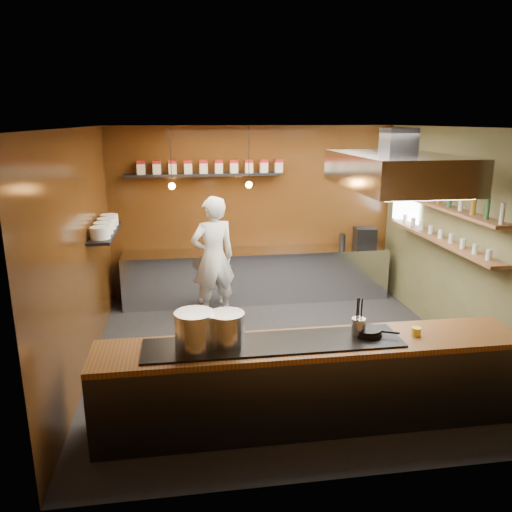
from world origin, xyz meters
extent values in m
plane|color=black|center=(0.00, 0.00, 0.00)|extent=(5.00, 5.00, 0.00)
plane|color=#361909|center=(0.00, 2.50, 1.50)|extent=(5.00, 0.00, 5.00)
plane|color=#361909|center=(-2.50, 0.00, 1.50)|extent=(0.00, 5.00, 5.00)
plane|color=brown|center=(2.50, 0.00, 1.50)|extent=(0.00, 5.00, 5.00)
plane|color=silver|center=(0.00, 0.00, 3.00)|extent=(5.00, 5.00, 0.00)
plane|color=white|center=(2.45, 1.70, 1.90)|extent=(0.00, 1.00, 1.00)
cube|color=silver|center=(0.00, 2.17, 0.45)|extent=(4.60, 0.65, 0.90)
cube|color=#38383D|center=(0.00, -1.60, 0.43)|extent=(4.40, 0.70, 0.86)
cube|color=brown|center=(0.00, -1.60, 0.89)|extent=(4.40, 0.72, 0.06)
cube|color=black|center=(-0.40, -1.60, 0.93)|extent=(2.60, 0.55, 0.02)
cube|color=black|center=(-0.90, 2.36, 2.20)|extent=(2.60, 0.26, 0.04)
cube|color=black|center=(-2.34, 1.00, 1.55)|extent=(0.30, 1.40, 0.04)
cube|color=brown|center=(2.34, 0.30, 1.92)|extent=(0.26, 2.80, 0.04)
cube|color=brown|center=(2.34, 0.30, 1.45)|extent=(0.26, 2.80, 0.04)
cube|color=#38383D|center=(1.30, -0.40, 2.85)|extent=(0.35, 0.35, 0.30)
cube|color=silver|center=(1.30, -0.40, 2.50)|extent=(1.20, 2.00, 0.40)
cube|color=white|center=(1.30, -0.40, 2.29)|extent=(1.00, 1.80, 0.02)
cylinder|color=black|center=(-1.40, 1.70, 2.55)|extent=(0.01, 0.01, 0.90)
sphere|color=orange|center=(-1.40, 1.70, 2.10)|extent=(0.10, 0.10, 0.10)
cylinder|color=black|center=(-0.20, 1.70, 2.55)|extent=(0.01, 0.01, 0.90)
sphere|color=orange|center=(-0.20, 1.70, 2.10)|extent=(0.10, 0.10, 0.10)
cube|color=beige|center=(-1.90, 2.36, 2.31)|extent=(0.13, 0.13, 0.17)
cube|color=maroon|center=(-1.90, 2.36, 2.42)|extent=(0.13, 0.13, 0.05)
cube|color=beige|center=(-1.64, 2.36, 2.31)|extent=(0.13, 0.13, 0.17)
cube|color=maroon|center=(-1.64, 2.36, 2.42)|extent=(0.13, 0.13, 0.05)
cube|color=beige|center=(-1.39, 2.36, 2.31)|extent=(0.13, 0.13, 0.17)
cube|color=maroon|center=(-1.39, 2.36, 2.42)|extent=(0.13, 0.13, 0.05)
cube|color=beige|center=(-1.13, 2.36, 2.31)|extent=(0.13, 0.13, 0.17)
cube|color=maroon|center=(-1.13, 2.36, 2.42)|extent=(0.13, 0.13, 0.05)
cube|color=beige|center=(-0.88, 2.36, 2.31)|extent=(0.13, 0.13, 0.17)
cube|color=maroon|center=(-0.88, 2.36, 2.42)|extent=(0.14, 0.13, 0.05)
cube|color=beige|center=(-0.62, 2.36, 2.31)|extent=(0.13, 0.13, 0.17)
cube|color=maroon|center=(-0.62, 2.36, 2.42)|extent=(0.14, 0.13, 0.05)
cube|color=beige|center=(-0.37, 2.36, 2.31)|extent=(0.13, 0.13, 0.17)
cube|color=maroon|center=(-0.37, 2.36, 2.42)|extent=(0.14, 0.13, 0.05)
cube|color=beige|center=(-0.11, 2.36, 2.31)|extent=(0.13, 0.13, 0.17)
cube|color=maroon|center=(-0.11, 2.36, 2.42)|extent=(0.14, 0.13, 0.05)
cube|color=beige|center=(0.14, 2.36, 2.31)|extent=(0.13, 0.13, 0.17)
cube|color=maroon|center=(0.14, 2.36, 2.42)|extent=(0.14, 0.13, 0.05)
cube|color=beige|center=(0.40, 2.36, 2.31)|extent=(0.13, 0.13, 0.17)
cube|color=maroon|center=(0.40, 2.36, 2.42)|extent=(0.14, 0.13, 0.05)
cylinder|color=white|center=(-2.34, 0.55, 1.65)|extent=(0.26, 0.26, 0.16)
cylinder|color=white|center=(-2.34, 0.85, 1.65)|extent=(0.26, 0.26, 0.16)
cylinder|color=white|center=(-2.34, 1.15, 1.65)|extent=(0.26, 0.26, 0.16)
cylinder|color=white|center=(-2.34, 1.45, 1.65)|extent=(0.26, 0.26, 0.16)
cylinder|color=silver|center=(2.34, -1.00, 2.06)|extent=(0.06, 0.06, 0.24)
cylinder|color=#2D5933|center=(2.34, -0.71, 2.06)|extent=(0.06, 0.06, 0.24)
cylinder|color=#8C601E|center=(2.34, -0.42, 2.06)|extent=(0.06, 0.06, 0.24)
cylinder|color=silver|center=(2.34, -0.13, 2.06)|extent=(0.06, 0.06, 0.24)
cylinder|color=#2D5933|center=(2.34, 0.16, 2.06)|extent=(0.06, 0.06, 0.24)
cylinder|color=#8C601E|center=(2.34, 0.44, 2.06)|extent=(0.06, 0.06, 0.24)
cylinder|color=silver|center=(2.34, 0.73, 2.06)|extent=(0.06, 0.06, 0.24)
cylinder|color=#2D5933|center=(2.34, 1.02, 2.06)|extent=(0.06, 0.06, 0.24)
cylinder|color=#8C601E|center=(2.34, 1.31, 2.06)|extent=(0.06, 0.06, 0.24)
cylinder|color=silver|center=(2.34, 1.60, 2.06)|extent=(0.06, 0.06, 0.24)
cylinder|color=silver|center=(2.34, -0.85, 1.53)|extent=(0.07, 0.07, 0.13)
cylinder|color=silver|center=(2.34, -0.56, 1.53)|extent=(0.07, 0.07, 0.13)
cylinder|color=silver|center=(2.34, -0.28, 1.53)|extent=(0.07, 0.07, 0.13)
cylinder|color=silver|center=(2.34, 0.01, 1.53)|extent=(0.07, 0.07, 0.13)
cylinder|color=silver|center=(2.34, 0.30, 1.53)|extent=(0.07, 0.07, 0.13)
cylinder|color=silver|center=(2.34, 0.59, 1.53)|extent=(0.07, 0.07, 0.13)
cylinder|color=silver|center=(2.34, 0.87, 1.53)|extent=(0.07, 0.07, 0.13)
cylinder|color=silver|center=(2.34, 1.16, 1.53)|extent=(0.07, 0.07, 0.13)
cylinder|color=silver|center=(2.34, 1.45, 1.53)|extent=(0.07, 0.07, 0.13)
cylinder|color=silver|center=(-1.18, -1.62, 1.13)|extent=(0.49, 0.49, 0.37)
cylinder|color=silver|center=(-0.87, -1.57, 1.10)|extent=(0.43, 0.43, 0.33)
cylinder|color=silver|center=(0.49, -1.57, 1.03)|extent=(0.19, 0.19, 0.19)
cylinder|color=black|center=(0.60, -1.57, 0.96)|extent=(0.29, 0.29, 0.04)
cylinder|color=black|center=(0.60, -1.57, 0.99)|extent=(0.27, 0.27, 0.04)
cylinder|color=black|center=(0.80, -1.66, 0.99)|extent=(0.17, 0.09, 0.02)
cylinder|color=yellow|center=(1.11, -1.61, 0.96)|extent=(0.13, 0.13, 0.09)
cube|color=black|center=(1.92, 2.12, 1.08)|extent=(0.38, 0.36, 0.35)
imported|color=silver|center=(-0.80, 1.48, 0.98)|extent=(0.82, 0.66, 1.97)
camera|label=1|loc=(-1.25, -6.11, 3.09)|focal=35.00mm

